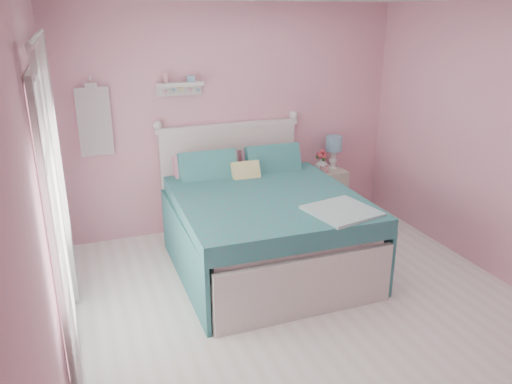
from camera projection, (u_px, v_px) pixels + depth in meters
floor at (317, 318)px, 4.29m from camera, size 4.50×4.50×0.00m
room_shell at (325, 139)px, 3.75m from camera, size 4.50×4.50×4.50m
bed at (261, 225)px, 5.14m from camera, size 1.77×2.21×1.27m
nightstand at (325, 193)px, 6.33m from camera, size 0.44×0.43×0.63m
table_lamp at (334, 146)px, 6.21m from camera, size 0.20×0.20×0.41m
vase at (322, 164)px, 6.18m from camera, size 0.18×0.18×0.16m
teacup at (324, 169)px, 6.10m from camera, size 0.12×0.12×0.09m
roses at (322, 154)px, 6.14m from camera, size 0.14×0.11×0.12m
wall_shelf at (179, 85)px, 5.42m from camera, size 0.50×0.15×0.25m
hanging_dress at (95, 122)px, 5.22m from camera, size 0.34×0.03×0.72m
french_door at (55, 218)px, 3.63m from camera, size 0.04×1.32×2.16m
curtain_near at (61, 246)px, 2.95m from camera, size 0.04×0.40×2.32m
curtain_far at (60, 174)px, 4.26m from camera, size 0.04×0.40×2.32m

